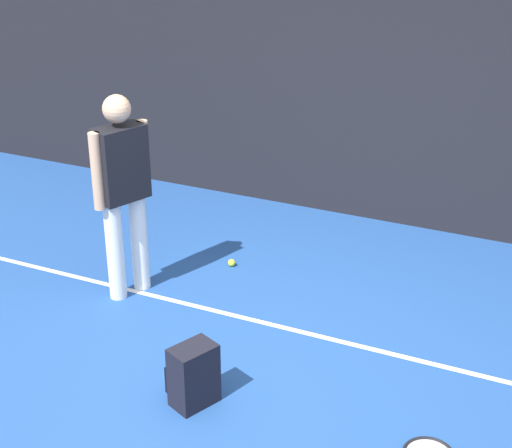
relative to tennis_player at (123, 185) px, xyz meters
name	(u,v)px	position (x,y,z in m)	size (l,w,h in m)	color
ground_plane	(233,374)	(1.29, -0.69, -0.97)	(12.00, 12.00, 0.00)	#234C93
back_fence	(370,75)	(1.29, 2.31, 0.49)	(10.00, 0.10, 2.91)	black
court_line	(272,325)	(1.29, 0.02, -0.96)	(9.00, 0.05, 0.00)	white
tennis_player	(123,185)	(0.00, 0.00, 0.00)	(0.36, 0.50, 1.70)	white
backpack	(192,375)	(1.19, -1.08, -0.76)	(0.36, 0.35, 0.44)	black
tennis_ball_by_fence	(232,263)	(0.57, 0.76, -0.93)	(0.07, 0.07, 0.07)	#CCE033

